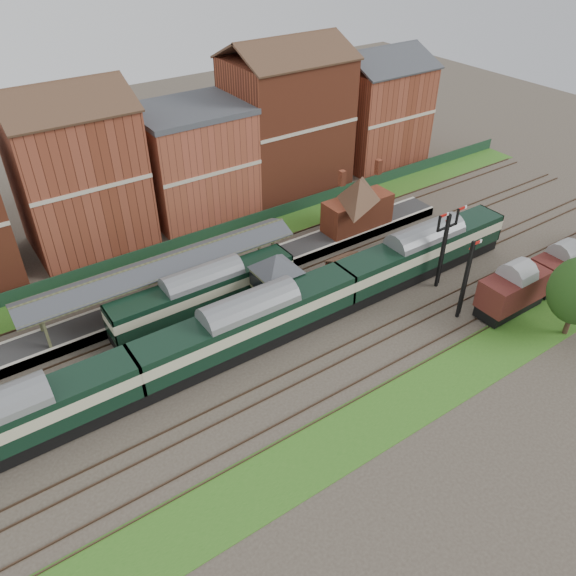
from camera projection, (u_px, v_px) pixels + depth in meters
ground at (324, 316)px, 51.45m from camera, size 160.00×160.00×0.00m
grass_back at (236, 241)px, 62.15m from camera, size 90.00×4.50×0.06m
grass_front at (418, 395)px, 43.40m from camera, size 90.00×5.00×0.06m
fence at (227, 228)px, 63.07m from camera, size 90.00×0.12×1.50m
platform at (224, 279)px, 55.40m from camera, size 55.00×3.40×1.00m
signal_box at (276, 281)px, 50.39m from camera, size 5.40×5.40×6.00m
brick_hut at (344, 271)px, 55.23m from camera, size 3.20×2.64×2.94m
station_building at (358, 203)px, 61.18m from camera, size 8.10×8.10×5.90m
canopy at (162, 263)px, 50.26m from camera, size 26.00×3.89×4.08m
semaphore_bracket at (444, 246)px, 52.60m from camera, size 3.60×0.25×8.18m
semaphore_siding at (465, 279)px, 48.94m from camera, size 1.23×0.25×8.00m
town_backdrop at (192, 156)px, 64.03m from camera, size 69.00×10.00×16.00m
dmu_train at (250, 323)px, 46.32m from camera, size 59.95×3.15×4.61m
platform_railcar at (204, 292)px, 50.43m from camera, size 17.67×2.79×4.07m
goods_van_a at (513, 290)px, 50.74m from camera, size 6.75×2.92×4.09m
goods_van_b at (560, 267)px, 54.12m from camera, size 6.26×2.71×3.80m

